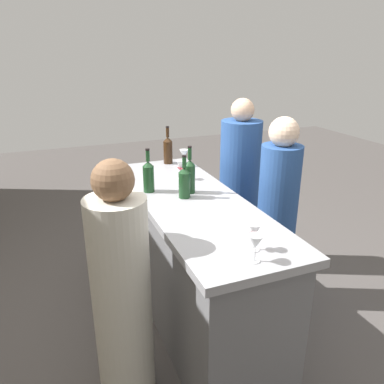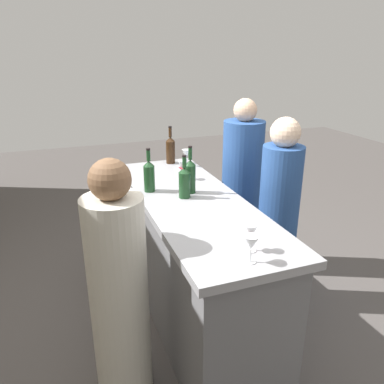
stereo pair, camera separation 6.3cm
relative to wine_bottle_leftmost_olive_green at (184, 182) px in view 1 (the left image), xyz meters
The scene contains 13 objects.
ground_plane 1.10m from the wine_bottle_leftmost_olive_green, 139.34° to the right, with size 12.00×12.00×0.00m, color #4C4744.
bar_counter 0.61m from the wine_bottle_leftmost_olive_green, 139.34° to the right, with size 2.00×0.67×0.99m.
wine_bottle_leftmost_olive_green is the anchor object (origin of this frame).
wine_bottle_second_left_olive_green 0.10m from the wine_bottle_leftmost_olive_green, 42.57° to the right, with size 0.08×0.08×0.34m.
wine_bottle_center_olive_green 0.28m from the wine_bottle_leftmost_olive_green, 43.72° to the left, with size 0.08×0.08×0.32m.
wine_bottle_second_right_amber_brown 0.86m from the wine_bottle_leftmost_olive_green, 10.85° to the right, with size 0.08×0.08×0.34m.
wine_glass_near_left 0.76m from the wine_bottle_leftmost_olive_green, 20.41° to the right, with size 0.08×0.08×0.15m.
wine_glass_near_center 0.40m from the wine_bottle_leftmost_olive_green, 16.51° to the right, with size 0.06×0.06×0.15m.
wine_glass_near_right 0.82m from the wine_bottle_leftmost_olive_green, behind, with size 0.07×0.07×0.14m.
wine_glass_far_left 0.92m from the wine_bottle_leftmost_olive_green, behind, with size 0.08×0.08×0.14m.
person_left_guest 0.84m from the wine_bottle_leftmost_olive_green, 94.17° to the right, with size 0.40×0.40×1.51m.
person_center_guest 0.99m from the wine_bottle_leftmost_olive_green, 53.31° to the right, with size 0.40×0.40×1.57m.
person_right_guest 0.88m from the wine_bottle_leftmost_olive_green, 132.34° to the left, with size 0.43×0.43×1.46m.
Camera 1 is at (-2.26, 0.90, 1.95)m, focal length 35.53 mm.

